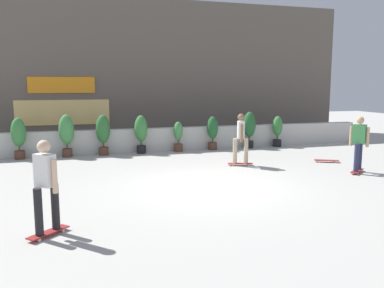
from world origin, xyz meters
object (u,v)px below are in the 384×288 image
skater_by_wall_left (359,142)px  potted_plant_0 (19,135)px  potted_plant_4 (178,136)px  skater_by_wall_right (46,184)px  potted_plant_7 (277,130)px  potted_plant_6 (249,127)px  potted_plant_5 (213,131)px  skateboard_near_camera (327,160)px  potted_plant_2 (103,132)px  potted_plant_1 (66,132)px  potted_plant_3 (141,131)px  skater_far_right (241,137)px

skater_by_wall_left → potted_plant_0: bearing=151.9°
potted_plant_4 → skater_by_wall_right: skater_by_wall_right is taller
potted_plant_7 → potted_plant_6: bearing=180.0°
potted_plant_4 → potted_plant_7: size_ratio=0.91×
potted_plant_5 → skateboard_near_camera: bearing=-52.2°
skater_by_wall_left → potted_plant_6: bearing=101.6°
potted_plant_5 → potted_plant_2: bearing=180.0°
potted_plant_1 → potted_plant_6: bearing=0.0°
potted_plant_3 → potted_plant_4: size_ratio=1.23×
potted_plant_2 → potted_plant_0: bearing=-180.0°
potted_plant_7 → skater_by_wall_right: size_ratio=0.76×
skater_by_wall_right → skater_by_wall_left: bearing=17.3°
potted_plant_4 → potted_plant_0: bearing=-180.0°
potted_plant_7 → skater_by_wall_left: bearing=-92.3°
potted_plant_0 → skater_by_wall_right: (1.33, -8.01, 0.08)m
potted_plant_5 → skater_by_wall_left: 5.97m
potted_plant_5 → potted_plant_7: bearing=0.0°
potted_plant_4 → skater_far_right: skater_far_right is taller
skater_by_wall_right → skater_by_wall_left: 9.02m
potted_plant_4 → skateboard_near_camera: 5.63m
potted_plant_0 → potted_plant_2: 2.91m
potted_plant_2 → potted_plant_7: bearing=0.0°
potted_plant_1 → potted_plant_0: bearing=180.0°
potted_plant_1 → potted_plant_4: potted_plant_1 is taller
potted_plant_1 → potted_plant_6: potted_plant_1 is taller
potted_plant_6 → potted_plant_0: bearing=-180.0°
potted_plant_0 → potted_plant_1: size_ratio=0.96×
potted_plant_5 → potted_plant_7: 2.92m
potted_plant_7 → skater_by_wall_left: skater_by_wall_left is taller
potted_plant_6 → skateboard_near_camera: size_ratio=1.88×
potted_plant_1 → skateboard_near_camera: (8.45, -3.64, -0.84)m
potted_plant_3 → potted_plant_7: potted_plant_3 is taller
potted_plant_0 → potted_plant_5: potted_plant_0 is taller
skater_far_right → skateboard_near_camera: 3.18m
potted_plant_1 → skater_by_wall_left: skater_by_wall_left is taller
potted_plant_1 → potted_plant_3: size_ratio=1.06×
potted_plant_0 → potted_plant_4: (5.81, 0.00, -0.24)m
potted_plant_5 → skater_by_wall_right: 9.95m
potted_plant_1 → skateboard_near_camera: bearing=-23.3°
potted_plant_1 → potted_plant_7: 8.55m
potted_plant_0 → potted_plant_5: 7.24m
potted_plant_0 → potted_plant_5: bearing=0.0°
potted_plant_3 → skater_by_wall_left: bearing=-43.4°
skater_by_wall_left → skateboard_near_camera: (0.12, 1.68, -0.88)m
potted_plant_6 → potted_plant_7: size_ratio=1.16×
potted_plant_1 → potted_plant_5: potted_plant_1 is taller
skater_far_right → potted_plant_5: bearing=86.2°
potted_plant_3 → potted_plant_5: (2.91, 0.00, -0.08)m
potted_plant_1 → potted_plant_4: bearing=0.0°
potted_plant_5 → skater_far_right: (-0.22, -3.30, 0.18)m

